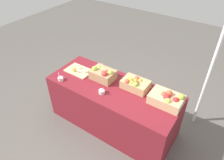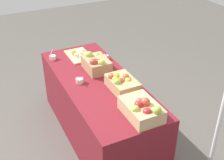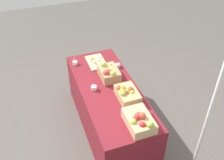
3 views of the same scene
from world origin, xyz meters
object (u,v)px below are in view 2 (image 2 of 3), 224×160
(apple_crate_middle, at_px, (122,83))
(cutting_board_front, at_px, (78,55))
(sample_bowl_mid, at_px, (80,80))
(sample_bowl_far, at_px, (53,57))
(apple_crate_right, at_px, (96,63))
(sample_bowl_near, at_px, (105,57))
(apple_crate_left, at_px, (142,109))

(apple_crate_middle, distance_m, cutting_board_front, 0.93)
(sample_bowl_mid, bearing_deg, sample_bowl_far, -171.28)
(apple_crate_middle, relative_size, apple_crate_right, 1.07)
(sample_bowl_near, distance_m, sample_bowl_far, 0.65)
(apple_crate_left, bearing_deg, sample_bowl_near, 171.11)
(sample_bowl_near, distance_m, sample_bowl_mid, 0.61)
(apple_crate_left, xyz_separation_m, sample_bowl_near, (-1.17, 0.18, -0.05))
(apple_crate_left, distance_m, sample_bowl_far, 1.51)
(apple_crate_right, distance_m, sample_bowl_near, 0.30)
(apple_crate_right, distance_m, sample_bowl_far, 0.62)
(sample_bowl_far, bearing_deg, cutting_board_front, 78.87)
(apple_crate_left, xyz_separation_m, apple_crate_right, (-0.97, -0.02, 0.01))
(apple_crate_right, bearing_deg, apple_crate_middle, 7.89)
(sample_bowl_near, xyz_separation_m, sample_bowl_mid, (0.38, -0.48, 0.00))
(apple_crate_left, height_order, apple_crate_middle, apple_crate_left)
(apple_crate_middle, xyz_separation_m, sample_bowl_far, (-0.98, -0.45, -0.05))
(cutting_board_front, xyz_separation_m, sample_bowl_mid, (0.60, -0.21, 0.01))
(cutting_board_front, bearing_deg, sample_bowl_far, -101.13)
(cutting_board_front, distance_m, sample_bowl_mid, 0.64)
(cutting_board_front, bearing_deg, sample_bowl_near, 50.32)
(apple_crate_middle, distance_m, sample_bowl_far, 1.08)
(apple_crate_middle, relative_size, sample_bowl_mid, 3.70)
(apple_crate_left, distance_m, cutting_board_front, 1.40)
(apple_crate_right, height_order, sample_bowl_far, apple_crate_right)
(cutting_board_front, relative_size, sample_bowl_mid, 4.04)
(sample_bowl_mid, bearing_deg, apple_crate_right, 122.54)
(apple_crate_right, distance_m, sample_bowl_mid, 0.33)
(apple_crate_middle, distance_m, sample_bowl_mid, 0.47)
(apple_crate_left, bearing_deg, sample_bowl_mid, -159.40)
(apple_crate_left, distance_m, apple_crate_middle, 0.48)
(apple_crate_left, xyz_separation_m, cutting_board_front, (-1.40, -0.09, -0.06))
(apple_crate_left, height_order, apple_crate_right, apple_crate_right)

